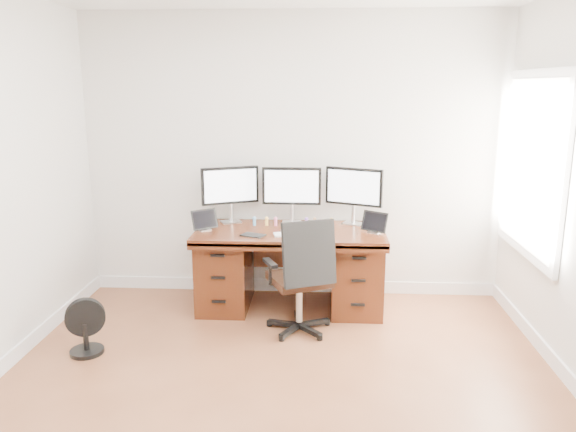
# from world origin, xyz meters

# --- Properties ---
(ground) EXTENTS (4.50, 4.50, 0.00)m
(ground) POSITION_xyz_m (0.00, 0.00, 0.00)
(ground) COLOR brown
(ground) RESTS_ON ground
(back_wall) EXTENTS (4.00, 0.10, 2.70)m
(back_wall) POSITION_xyz_m (0.00, 2.25, 1.35)
(back_wall) COLOR silver
(back_wall) RESTS_ON ground
(desk) EXTENTS (1.70, 0.80, 0.75)m
(desk) POSITION_xyz_m (0.00, 1.83, 0.40)
(desk) COLOR #491F0E
(desk) RESTS_ON ground
(office_chair) EXTENTS (0.70, 0.70, 0.99)m
(office_chair) POSITION_xyz_m (0.12, 1.28, 0.33)
(office_chair) COLOR black
(office_chair) RESTS_ON ground
(floor_fan) EXTENTS (0.30, 0.26, 0.44)m
(floor_fan) POSITION_xyz_m (-1.52, 0.80, 0.21)
(floor_fan) COLOR black
(floor_fan) RESTS_ON ground
(monitor_left) EXTENTS (0.51, 0.26, 0.53)m
(monitor_left) POSITION_xyz_m (-0.58, 2.07, 1.09)
(monitor_left) COLOR silver
(monitor_left) RESTS_ON desk
(monitor_center) EXTENTS (0.55, 0.14, 0.53)m
(monitor_center) POSITION_xyz_m (-0.00, 2.07, 1.09)
(monitor_center) COLOR silver
(monitor_center) RESTS_ON desk
(monitor_right) EXTENTS (0.52, 0.25, 0.53)m
(monitor_right) POSITION_xyz_m (0.58, 2.07, 1.09)
(monitor_right) COLOR silver
(monitor_right) RESTS_ON desk
(tablet_left) EXTENTS (0.23, 0.20, 0.19)m
(tablet_left) POSITION_xyz_m (-0.77, 1.75, 0.84)
(tablet_left) COLOR silver
(tablet_left) RESTS_ON desk
(tablet_right) EXTENTS (0.24, 0.19, 0.19)m
(tablet_right) POSITION_xyz_m (0.75, 1.75, 0.84)
(tablet_right) COLOR silver
(tablet_right) RESTS_ON desk
(keyboard) EXTENTS (0.31, 0.18, 0.01)m
(keyboard) POSITION_xyz_m (0.02, 1.63, 0.76)
(keyboard) COLOR white
(keyboard) RESTS_ON desk
(trackpad) EXTENTS (0.19, 0.19, 0.01)m
(trackpad) POSITION_xyz_m (0.29, 1.62, 0.76)
(trackpad) COLOR silver
(trackpad) RESTS_ON desk
(drawing_tablet) EXTENTS (0.23, 0.20, 0.01)m
(drawing_tablet) POSITION_xyz_m (-0.31, 1.59, 0.76)
(drawing_tablet) COLOR black
(drawing_tablet) RESTS_ON desk
(phone) EXTENTS (0.12, 0.07, 0.01)m
(phone) POSITION_xyz_m (-0.03, 1.77, 0.76)
(phone) COLOR black
(phone) RESTS_ON desk
(figurine_blue) EXTENTS (0.03, 0.03, 0.09)m
(figurine_blue) POSITION_xyz_m (-0.34, 1.95, 0.80)
(figurine_blue) COLOR #66ACE3
(figurine_blue) RESTS_ON desk
(figurine_orange) EXTENTS (0.03, 0.03, 0.09)m
(figurine_orange) POSITION_xyz_m (-0.22, 1.95, 0.80)
(figurine_orange) COLOR #FDC851
(figurine_orange) RESTS_ON desk
(figurine_pink) EXTENTS (0.03, 0.03, 0.09)m
(figurine_pink) POSITION_xyz_m (-0.14, 1.95, 0.80)
(figurine_pink) COLOR pink
(figurine_pink) RESTS_ON desk
(figurine_purple) EXTENTS (0.03, 0.03, 0.09)m
(figurine_purple) POSITION_xyz_m (0.14, 1.95, 0.80)
(figurine_purple) COLOR #945FD2
(figurine_purple) RESTS_ON desk
(figurine_brown) EXTENTS (0.03, 0.03, 0.09)m
(figurine_brown) POSITION_xyz_m (0.22, 1.95, 0.80)
(figurine_brown) COLOR olive
(figurine_brown) RESTS_ON desk
(figurine_yellow) EXTENTS (0.03, 0.03, 0.09)m
(figurine_yellow) POSITION_xyz_m (0.37, 1.95, 0.80)
(figurine_yellow) COLOR tan
(figurine_yellow) RESTS_ON desk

